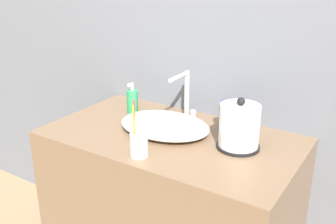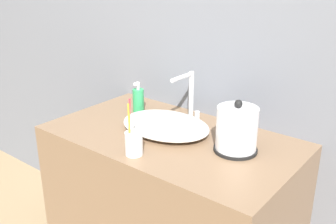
{
  "view_description": "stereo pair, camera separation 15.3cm",
  "coord_description": "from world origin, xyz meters",
  "px_view_note": "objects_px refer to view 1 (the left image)",
  "views": [
    {
      "loc": [
        0.79,
        -0.96,
        1.5
      ],
      "look_at": [
        -0.01,
        0.3,
        0.93
      ],
      "focal_mm": 42.0,
      "sensor_mm": 36.0,
      "label": 1
    },
    {
      "loc": [
        0.91,
        -0.87,
        1.5
      ],
      "look_at": [
        -0.01,
        0.3,
        0.93
      ],
      "focal_mm": 42.0,
      "sensor_mm": 36.0,
      "label": 2
    }
  ],
  "objects_px": {
    "shampoo_bottle": "(224,117)",
    "toothbrush_cup": "(138,144)",
    "lotion_bottle": "(132,101)",
    "electric_kettle": "(239,128)",
    "faucet": "(186,93)"
  },
  "relations": [
    {
      "from": "electric_kettle",
      "to": "lotion_bottle",
      "type": "relative_size",
      "value": 1.4
    },
    {
      "from": "faucet",
      "to": "electric_kettle",
      "type": "height_order",
      "value": "faucet"
    },
    {
      "from": "faucet",
      "to": "shampoo_bottle",
      "type": "distance_m",
      "value": 0.22
    },
    {
      "from": "electric_kettle",
      "to": "toothbrush_cup",
      "type": "relative_size",
      "value": 0.96
    },
    {
      "from": "shampoo_bottle",
      "to": "toothbrush_cup",
      "type": "bearing_deg",
      "value": -114.23
    },
    {
      "from": "faucet",
      "to": "lotion_bottle",
      "type": "height_order",
      "value": "faucet"
    },
    {
      "from": "toothbrush_cup",
      "to": "lotion_bottle",
      "type": "distance_m",
      "value": 0.45
    },
    {
      "from": "lotion_bottle",
      "to": "shampoo_bottle",
      "type": "bearing_deg",
      "value": 4.27
    },
    {
      "from": "toothbrush_cup",
      "to": "faucet",
      "type": "bearing_deg",
      "value": 95.25
    },
    {
      "from": "lotion_bottle",
      "to": "toothbrush_cup",
      "type": "bearing_deg",
      "value": -50.13
    },
    {
      "from": "electric_kettle",
      "to": "shampoo_bottle",
      "type": "distance_m",
      "value": 0.17
    },
    {
      "from": "faucet",
      "to": "shampoo_bottle",
      "type": "xyz_separation_m",
      "value": [
        0.21,
        -0.03,
        -0.06
      ]
    },
    {
      "from": "faucet",
      "to": "toothbrush_cup",
      "type": "relative_size",
      "value": 1.03
    },
    {
      "from": "toothbrush_cup",
      "to": "lotion_bottle",
      "type": "bearing_deg",
      "value": 129.87
    },
    {
      "from": "electric_kettle",
      "to": "shampoo_bottle",
      "type": "height_order",
      "value": "electric_kettle"
    }
  ]
}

